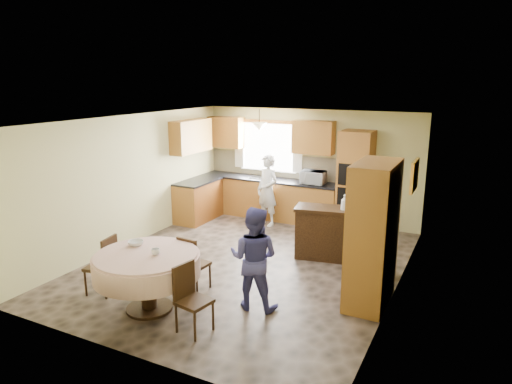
{
  "coord_description": "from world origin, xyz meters",
  "views": [
    {
      "loc": [
        3.48,
        -6.56,
        3.15
      ],
      "look_at": [
        0.03,
        0.3,
        1.24
      ],
      "focal_mm": 32.0,
      "sensor_mm": 36.0,
      "label": 1
    }
  ],
  "objects_px": {
    "cupboard": "(373,234)",
    "person_dining": "(254,258)",
    "chair_left": "(105,262)",
    "chair_back": "(192,261)",
    "dining_table": "(147,266)",
    "oven_tower": "(355,181)",
    "person_sink": "(268,190)",
    "sideboard": "(330,235)",
    "chair_right": "(190,295)"
  },
  "relations": [
    {
      "from": "person_sink",
      "to": "oven_tower",
      "type": "bearing_deg",
      "value": 38.47
    },
    {
      "from": "sideboard",
      "to": "dining_table",
      "type": "distance_m",
      "value": 3.39
    },
    {
      "from": "sideboard",
      "to": "cupboard",
      "type": "relative_size",
      "value": 0.6
    },
    {
      "from": "cupboard",
      "to": "sideboard",
      "type": "bearing_deg",
      "value": 127.74
    },
    {
      "from": "person_sink",
      "to": "person_dining",
      "type": "bearing_deg",
      "value": -45.06
    },
    {
      "from": "sideboard",
      "to": "dining_table",
      "type": "bearing_deg",
      "value": -130.39
    },
    {
      "from": "chair_right",
      "to": "person_sink",
      "type": "xyz_separation_m",
      "value": [
        -0.99,
        4.39,
        0.29
      ]
    },
    {
      "from": "chair_back",
      "to": "chair_left",
      "type": "bearing_deg",
      "value": 34.22
    },
    {
      "from": "sideboard",
      "to": "person_sink",
      "type": "height_order",
      "value": "person_sink"
    },
    {
      "from": "chair_left",
      "to": "chair_back",
      "type": "bearing_deg",
      "value": 109.77
    },
    {
      "from": "dining_table",
      "to": "person_sink",
      "type": "distance_m",
      "value": 4.22
    },
    {
      "from": "person_sink",
      "to": "person_dining",
      "type": "relative_size",
      "value": 1.06
    },
    {
      "from": "chair_left",
      "to": "oven_tower",
      "type": "bearing_deg",
      "value": 141.1
    },
    {
      "from": "oven_tower",
      "to": "dining_table",
      "type": "distance_m",
      "value": 5.01
    },
    {
      "from": "person_dining",
      "to": "oven_tower",
      "type": "bearing_deg",
      "value": -102.51
    },
    {
      "from": "chair_left",
      "to": "sideboard",
      "type": "bearing_deg",
      "value": 127.66
    },
    {
      "from": "chair_left",
      "to": "chair_back",
      "type": "distance_m",
      "value": 1.28
    },
    {
      "from": "oven_tower",
      "to": "cupboard",
      "type": "xyz_separation_m",
      "value": [
        1.07,
        -3.11,
        -0.03
      ]
    },
    {
      "from": "cupboard",
      "to": "chair_left",
      "type": "height_order",
      "value": "cupboard"
    },
    {
      "from": "person_dining",
      "to": "chair_back",
      "type": "bearing_deg",
      "value": -8.21
    },
    {
      "from": "dining_table",
      "to": "chair_left",
      "type": "xyz_separation_m",
      "value": [
        -0.89,
        0.1,
        -0.15
      ]
    },
    {
      "from": "sideboard",
      "to": "chair_left",
      "type": "xyz_separation_m",
      "value": [
        -2.56,
        -2.84,
        0.06
      ]
    },
    {
      "from": "cupboard",
      "to": "chair_left",
      "type": "xyz_separation_m",
      "value": [
        -3.59,
        -1.52,
        -0.53
      ]
    },
    {
      "from": "dining_table",
      "to": "person_dining",
      "type": "bearing_deg",
      "value": 29.92
    },
    {
      "from": "chair_back",
      "to": "person_dining",
      "type": "relative_size",
      "value": 0.59
    },
    {
      "from": "chair_left",
      "to": "chair_back",
      "type": "xyz_separation_m",
      "value": [
        1.11,
        0.64,
        -0.02
      ]
    },
    {
      "from": "person_dining",
      "to": "cupboard",
      "type": "bearing_deg",
      "value": -155.55
    },
    {
      "from": "chair_left",
      "to": "person_dining",
      "type": "distance_m",
      "value": 2.27
    },
    {
      "from": "person_sink",
      "to": "person_dining",
      "type": "height_order",
      "value": "person_sink"
    },
    {
      "from": "oven_tower",
      "to": "chair_left",
      "type": "height_order",
      "value": "oven_tower"
    },
    {
      "from": "oven_tower",
      "to": "person_sink",
      "type": "distance_m",
      "value": 1.88
    },
    {
      "from": "sideboard",
      "to": "person_dining",
      "type": "xyz_separation_m",
      "value": [
        -0.39,
        -2.21,
        0.29
      ]
    },
    {
      "from": "cupboard",
      "to": "person_dining",
      "type": "distance_m",
      "value": 1.7
    },
    {
      "from": "dining_table",
      "to": "chair_left",
      "type": "relative_size",
      "value": 1.62
    },
    {
      "from": "sideboard",
      "to": "person_sink",
      "type": "bearing_deg",
      "value": 134.39
    },
    {
      "from": "dining_table",
      "to": "person_sink",
      "type": "bearing_deg",
      "value": 92.22
    },
    {
      "from": "dining_table",
      "to": "person_sink",
      "type": "xyz_separation_m",
      "value": [
        -0.16,
        4.21,
        0.13
      ]
    },
    {
      "from": "chair_back",
      "to": "person_dining",
      "type": "distance_m",
      "value": 1.09
    },
    {
      "from": "cupboard",
      "to": "person_sink",
      "type": "relative_size",
      "value": 1.31
    },
    {
      "from": "sideboard",
      "to": "chair_right",
      "type": "relative_size",
      "value": 1.4
    },
    {
      "from": "dining_table",
      "to": "chair_back",
      "type": "bearing_deg",
      "value": 73.92
    },
    {
      "from": "oven_tower",
      "to": "person_dining",
      "type": "height_order",
      "value": "oven_tower"
    },
    {
      "from": "sideboard",
      "to": "cupboard",
      "type": "bearing_deg",
      "value": -63.15
    },
    {
      "from": "sideboard",
      "to": "dining_table",
      "type": "xyz_separation_m",
      "value": [
        -1.67,
        -2.95,
        0.21
      ]
    },
    {
      "from": "cupboard",
      "to": "chair_back",
      "type": "bearing_deg",
      "value": -160.61
    },
    {
      "from": "dining_table",
      "to": "chair_back",
      "type": "distance_m",
      "value": 0.79
    },
    {
      "from": "dining_table",
      "to": "sideboard",
      "type": "bearing_deg",
      "value": 60.5
    },
    {
      "from": "dining_table",
      "to": "chair_left",
      "type": "distance_m",
      "value": 0.91
    },
    {
      "from": "oven_tower",
      "to": "dining_table",
      "type": "height_order",
      "value": "oven_tower"
    },
    {
      "from": "oven_tower",
      "to": "person_dining",
      "type": "relative_size",
      "value": 1.44
    }
  ]
}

